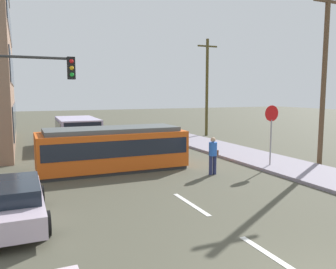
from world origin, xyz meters
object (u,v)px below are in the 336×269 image
Objects in this scene: city_bus at (77,130)px; utility_pole_mid at (207,86)px; stop_sign at (271,123)px; streetcar_tram at (112,148)px; parked_sedan_mid at (6,202)px; utility_pole_near at (324,75)px; traffic_light_mast at (26,94)px; pedestrian_crossing at (213,154)px.

utility_pole_mid is at bearing 8.11° from city_bus.
stop_sign is 12.85m from utility_pole_mid.
streetcar_tram is 1.57× the size of parked_sedan_mid.
utility_pole_mid is at bearing 86.96° from utility_pole_near.
traffic_light_mast is (-3.29, -10.03, 2.48)m from city_bus.
parked_sedan_mid is (-8.21, -2.71, -0.32)m from pedestrian_crossing.
stop_sign reaches higher than city_bus.
city_bus is at bearing 71.85° from traffic_light_mast.
stop_sign is (7.11, -2.61, 1.16)m from streetcar_tram.
traffic_light_mast is at bearing -140.90° from utility_pole_mid.
streetcar_tram is 2.35× the size of stop_sign.
city_bus is at bearing 111.46° from pedestrian_crossing.
streetcar_tram reaches higher than city_bus.
pedestrian_crossing is at bearing -68.54° from city_bus.
traffic_light_mast is 18.39m from utility_pole_mid.
stop_sign is 0.57× the size of traffic_light_mast.
utility_pole_near is at bearing -2.90° from pedestrian_crossing.
utility_pole_near is 12.62m from utility_pole_mid.
stop_sign is 0.36× the size of utility_pole_mid.
pedestrian_crossing is 7.05m from utility_pole_near.
city_bus is 1.22× the size of parked_sedan_mid.
utility_pole_near reaches higher than streetcar_tram.
streetcar_tram is 14.65m from utility_pole_mid.
streetcar_tram is 1.33× the size of traffic_light_mast.
parked_sedan_mid is at bearing -101.71° from traffic_light_mast.
traffic_light_mast is (-7.50, 0.69, 2.63)m from pedestrian_crossing.
stop_sign is (11.47, 2.80, 1.57)m from parked_sedan_mid.
traffic_light_mast reaches higher than city_bus.
city_bus is 11.52m from pedestrian_crossing.
parked_sedan_mid is at bearing -106.56° from city_bus.
utility_pole_mid is at bearing 42.12° from streetcar_tram.
pedestrian_crossing is 0.33× the size of traffic_light_mast.
city_bus is at bearing 92.62° from streetcar_tram.
utility_pole_mid is (14.27, 11.59, 0.63)m from traffic_light_mast.
parked_sedan_mid is at bearing -166.30° from stop_sign.
pedestrian_crossing is 0.58× the size of stop_sign.
utility_pole_mid is (6.76, 12.29, 3.27)m from pedestrian_crossing.
pedestrian_crossing is at bearing -34.98° from streetcar_tram.
stop_sign is at bearing 13.70° from parked_sedan_mid.
streetcar_tram is 6.96m from parked_sedan_mid.
streetcar_tram is 4.88m from traffic_light_mast.
city_bus is 0.65× the size of utility_pole_mid.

